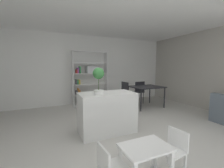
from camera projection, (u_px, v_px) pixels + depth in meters
The scene contains 13 objects.
ground_plane at pixel (117, 133), 3.22m from camera, with size 10.07×10.07×0.00m, color beige.
ceiling_slab at pixel (117, 3), 2.91m from camera, with size 7.31×6.05×0.06m.
back_partition at pixel (84, 70), 5.79m from camera, with size 7.31×0.06×2.71m, color white.
right_partition_gray at pixel (221, 70), 4.54m from camera, with size 0.06×6.05×2.71m, color #B2ADA3.
kitchen_island at pixel (107, 112), 3.22m from camera, with size 1.22×0.65×0.89m, color white.
potted_plant_on_island at pixel (99, 77), 2.94m from camera, with size 0.23×0.23×0.55m.
open_bookshelf at pixel (89, 78), 5.49m from camera, with size 1.31×0.35×2.04m.
child_table at pixel (145, 153), 1.79m from camera, with size 0.61×0.42×0.48m.
child_chair_right at pixel (173, 148), 2.00m from camera, with size 0.35×0.35×0.58m.
child_chair_left at pixel (110, 168), 1.60m from camera, with size 0.32×0.32×0.60m.
dining_table at pixel (146, 88), 5.29m from camera, with size 1.13×0.94×0.76m.
dining_chair_island_side at pixel (127, 93), 4.98m from camera, with size 0.47×0.43×0.96m.
dining_chair_far at pixel (138, 90), 5.76m from camera, with size 0.47×0.43×0.89m.
Camera 1 is at (-1.35, -2.77, 1.44)m, focal length 23.16 mm.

